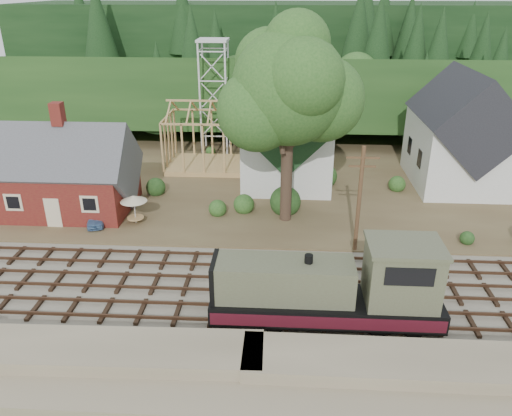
# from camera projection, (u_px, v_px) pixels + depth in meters

# --- Properties ---
(ground) EXTENTS (140.00, 140.00, 0.00)m
(ground) POSITION_uv_depth(u_px,v_px,m) (253.00, 290.00, 31.54)
(ground) COLOR #384C1E
(ground) RESTS_ON ground
(embankment) EXTENTS (64.00, 5.00, 1.60)m
(embankment) POSITION_uv_depth(u_px,v_px,m) (241.00, 390.00, 23.80)
(embankment) COLOR #7F7259
(embankment) RESTS_ON ground
(railroad_bed) EXTENTS (64.00, 11.00, 0.16)m
(railroad_bed) POSITION_uv_depth(u_px,v_px,m) (253.00, 289.00, 31.50)
(railroad_bed) COLOR #726B5B
(railroad_bed) RESTS_ON ground
(village_flat) EXTENTS (64.00, 26.00, 0.30)m
(village_flat) POSITION_uv_depth(u_px,v_px,m) (265.00, 184.00, 47.86)
(village_flat) COLOR brown
(village_flat) RESTS_ON ground
(hillside) EXTENTS (70.00, 28.96, 12.74)m
(hillside) POSITION_uv_depth(u_px,v_px,m) (272.00, 122.00, 69.76)
(hillside) COLOR #1E3F19
(hillside) RESTS_ON ground
(ridge) EXTENTS (80.00, 20.00, 12.00)m
(ridge) POSITION_uv_depth(u_px,v_px,m) (275.00, 98.00, 84.32)
(ridge) COLOR black
(ridge) RESTS_ON ground
(depot) EXTENTS (10.80, 7.41, 9.00)m
(depot) POSITION_uv_depth(u_px,v_px,m) (68.00, 176.00, 41.09)
(depot) COLOR maroon
(depot) RESTS_ON village_flat
(church) EXTENTS (8.40, 15.17, 13.00)m
(church) POSITION_uv_depth(u_px,v_px,m) (287.00, 128.00, 47.21)
(church) COLOR silver
(church) RESTS_ON village_flat
(farmhouse) EXTENTS (8.40, 10.80, 10.60)m
(farmhouse) POSITION_uv_depth(u_px,v_px,m) (461.00, 136.00, 45.86)
(farmhouse) COLOR silver
(farmhouse) RESTS_ON village_flat
(timber_frame) EXTENTS (8.20, 6.20, 6.99)m
(timber_frame) POSITION_uv_depth(u_px,v_px,m) (208.00, 140.00, 50.54)
(timber_frame) COLOR tan
(timber_frame) RESTS_ON village_flat
(lattice_tower) EXTENTS (3.20, 3.20, 12.12)m
(lattice_tower) POSITION_uv_depth(u_px,v_px,m) (213.00, 62.00, 53.22)
(lattice_tower) COLOR silver
(lattice_tower) RESTS_ON village_flat
(big_tree) EXTENTS (10.90, 8.40, 14.70)m
(big_tree) POSITION_uv_depth(u_px,v_px,m) (291.00, 96.00, 36.40)
(big_tree) COLOR #38281E
(big_tree) RESTS_ON village_flat
(telegraph_pole_near) EXTENTS (2.20, 0.28, 8.00)m
(telegraph_pole_near) POSITION_uv_depth(u_px,v_px,m) (359.00, 199.00, 34.15)
(telegraph_pole_near) COLOR #4C331E
(telegraph_pole_near) RESTS_ON ground
(locomotive) EXTENTS (12.66, 3.16, 5.04)m
(locomotive) POSITION_uv_depth(u_px,v_px,m) (335.00, 290.00, 27.64)
(locomotive) COLOR black
(locomotive) RESTS_ON railroad_bed
(car_blue) EXTENTS (2.12, 3.36, 1.06)m
(car_blue) POSITION_uv_depth(u_px,v_px,m) (95.00, 218.00, 39.33)
(car_blue) COLOR #5079AB
(car_blue) RESTS_ON village_flat
(car_green) EXTENTS (3.53, 1.26, 1.16)m
(car_green) POSITION_uv_depth(u_px,v_px,m) (34.00, 212.00, 40.26)
(car_green) COLOR #6B9366
(car_green) RESTS_ON village_flat
(patio_set) EXTENTS (2.08, 2.08, 2.32)m
(patio_set) POSITION_uv_depth(u_px,v_px,m) (134.00, 200.00, 38.98)
(patio_set) COLOR silver
(patio_set) RESTS_ON village_flat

